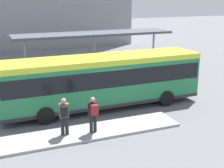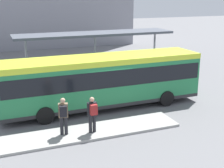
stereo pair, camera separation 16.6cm
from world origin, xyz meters
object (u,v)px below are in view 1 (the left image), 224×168
Objects in this scene: potted_planter_near_shelter at (43,80)px; bicycle_yellow at (177,68)px; bicycle_red at (184,69)px; city_bus at (103,78)px; pedestrian_companion at (64,114)px; pedestrian_waiting at (93,113)px.

bicycle_yellow is at bearing 5.85° from potted_planter_near_shelter.
city_bus is at bearing -70.57° from bicycle_red.
pedestrian_companion is at bearing -65.47° from bicycle_red.
pedestrian_waiting is at bearing 138.28° from bicycle_yellow.
bicycle_yellow is (11.74, 8.75, -0.80)m from pedestrian_companion.
potted_planter_near_shelter is at bearing 103.44° from bicycle_yellow.
bicycle_yellow is (10.44, 8.97, -0.77)m from pedestrian_waiting.
city_bus is 10.21m from bicycle_red.
city_bus reaches higher than pedestrian_waiting.
city_bus is 3.76m from pedestrian_waiting.
pedestrian_waiting is 1.12× the size of bicycle_yellow.
city_bus reaches higher than bicycle_red.
pedestrian_companion is at bearing -134.93° from city_bus.
pedestrian_waiting is 1.22× the size of potted_planter_near_shelter.
potted_planter_near_shelter is (-0.92, 7.81, -0.38)m from pedestrian_waiting.
city_bus is 10.52m from bicycle_yellow.
pedestrian_waiting is 13.36m from bicycle_red.
potted_planter_near_shelter is (0.38, 7.59, -0.41)m from pedestrian_companion.
pedestrian_companion reaches higher than bicycle_red.
city_bus is 8.14× the size of potted_planter_near_shelter.
pedestrian_waiting is 7.87m from potted_planter_near_shelter.
bicycle_yellow is (8.74, 5.68, -1.42)m from city_bus.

